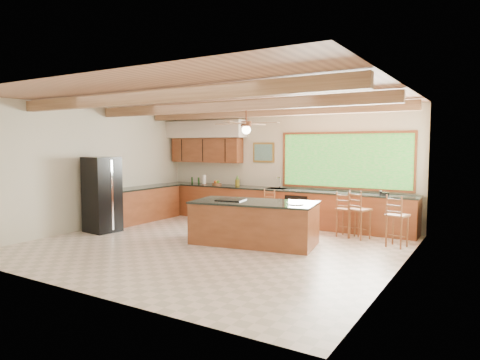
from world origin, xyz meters
The scene contains 9 objects.
ground centered at (0.00, 0.00, 0.00)m, with size 7.20×7.20×0.00m, color beige.
room_shell centered at (-0.17, 0.65, 2.21)m, with size 7.27×6.54×3.02m.
counter_run centered at (-0.82, 2.52, 0.46)m, with size 7.12×3.10×1.23m.
island centered at (0.63, 0.60, 0.45)m, with size 2.71×1.62×0.91m.
refrigerator centered at (-3.05, -0.18, 0.89)m, with size 0.76×0.74×1.77m.
bar_stool_a centered at (0.10, 2.40, 0.57)m, with size 0.37×0.37×0.96m.
bar_stool_b centered at (2.39, 2.14, 0.63)m, with size 0.50×0.50×1.07m.
bar_stool_c centered at (2.06, 2.21, 0.61)m, with size 0.43×0.43×1.03m.
bar_stool_d centered at (3.24, 1.78, 0.63)m, with size 0.46×0.46×1.07m.
Camera 1 is at (4.94, -7.06, 2.05)m, focal length 32.00 mm.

